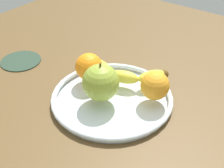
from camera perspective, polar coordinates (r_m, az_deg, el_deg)
ground_plane at (r=70.85cm, az=0.00°, el=-4.46°), size 128.46×128.46×4.00cm
fruit_bowl at (r=69.00cm, az=0.00°, el=-2.62°), size 28.05×28.05×1.80cm
banana at (r=72.77cm, az=2.97°, el=1.99°), size 19.38×10.94×3.10cm
apple at (r=65.18cm, az=-2.17°, el=0.28°), size 8.30×8.30×9.10cm
orange_front_right at (r=66.41cm, az=8.20°, el=-0.32°), size 6.48×6.48×6.48cm
orange_back_left at (r=72.14cm, az=-4.42°, el=3.29°), size 6.69×6.69×6.69cm
ambient_coaster at (r=87.59cm, az=-17.04°, el=4.33°), size 11.13×11.13×0.60cm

